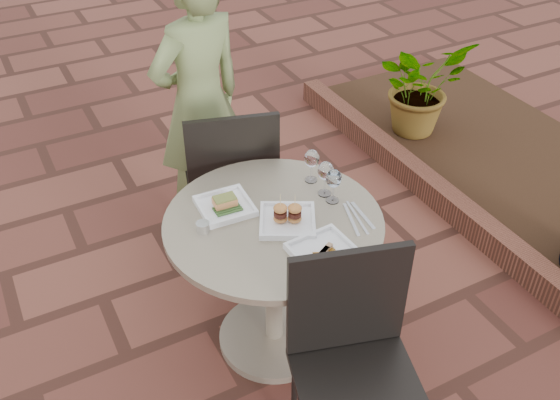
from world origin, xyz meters
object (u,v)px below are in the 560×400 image
cafe_table (274,264)px  chair_far (232,174)px  plate_sliders (287,218)px  chair_near (353,350)px  plate_tuna (325,252)px  diner (200,104)px  plate_salmon (225,205)px

cafe_table → chair_far: 0.62m
plate_sliders → chair_near: bearing=-92.7°
chair_near → plate_tuna: 0.37m
plate_sliders → diner: bearing=87.7°
chair_far → plate_tuna: chair_far is taller
chair_far → plate_salmon: size_ratio=4.13×
cafe_table → plate_salmon: 0.34m
cafe_table → plate_tuna: (0.07, -0.28, 0.26)m
chair_near → diner: 1.61m
chair_near → plate_sliders: chair_near is taller
cafe_table → diner: diner is taller
cafe_table → plate_tuna: plate_tuna is taller
chair_far → plate_sliders: size_ratio=3.10×
diner → plate_salmon: bearing=61.0°
chair_far → plate_salmon: 0.55m
chair_near → plate_salmon: chair_near is taller
chair_far → plate_sliders: (-0.04, -0.66, 0.21)m
diner → plate_sliders: size_ratio=5.09×
chair_far → diner: 0.44m
diner → plate_sliders: bearing=73.7°
cafe_table → plate_sliders: size_ratio=3.00×
chair_far → diner: (0.00, 0.38, 0.21)m
diner → plate_tuna: diner is taller
plate_salmon → plate_sliders: bearing=-48.1°
diner → plate_tuna: bearing=75.5°
chair_far → plate_tuna: size_ratio=3.81×
chair_far → plate_salmon: (-0.22, -0.46, 0.20)m
diner → plate_salmon: diner is taller
plate_sliders → plate_tuna: size_ratio=1.23×
chair_far → plate_tuna: bearing=105.2°
chair_near → diner: bearing=103.8°
diner → plate_tuna: 1.28m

